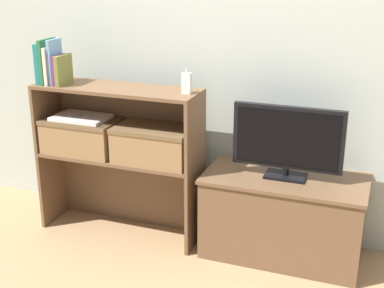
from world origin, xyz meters
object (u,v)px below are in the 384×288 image
book_skyblue (55,62)px  storage_basket_right (154,143)px  book_teal (43,63)px  book_olive (64,70)px  book_forest (48,61)px  laptop (81,117)px  storage_basket_left (82,134)px  tv_stand (283,216)px  baby_monitor (187,83)px  tv (288,140)px  book_plum (59,70)px  book_ivory (52,65)px

book_skyblue → storage_basket_right: 0.74m
book_teal → book_olive: book_teal is taller
book_teal → book_forest: (0.03, 0.00, 0.01)m
book_skyblue → laptop: bearing=14.3°
storage_basket_right → laptop: 0.48m
book_olive → storage_basket_left: size_ratio=0.38×
tv_stand → storage_basket_left: bearing=-176.3°
tv_stand → baby_monitor: (-0.55, -0.06, 0.73)m
tv_stand → book_teal: 1.63m
book_forest → book_skyblue: 0.05m
tv_stand → storage_basket_left: storage_basket_left is taller
tv → baby_monitor: 0.62m
tv → storage_basket_left: (-1.21, -0.08, -0.08)m
laptop → book_olive: bearing=-156.5°
book_teal → tv_stand: bearing=4.4°
storage_basket_right → laptop: size_ratio=1.39×
storage_basket_left → tv: bearing=3.6°
tv_stand → storage_basket_left: 1.27m
book_teal → book_forest: 0.03m
book_plum → book_olive: (0.03, -0.00, 0.00)m
book_olive → baby_monitor: 0.74m
book_forest → book_skyblue: bearing=-0.0°
tv_stand → book_skyblue: book_skyblue is taller
book_forest → storage_basket_left: 0.47m
book_forest → book_olive: size_ratio=1.50×
book_forest → book_olive: book_forest is taller
book_olive → storage_basket_right: book_olive is taller
book_teal → laptop: size_ratio=0.72×
book_teal → book_olive: size_ratio=1.35×
book_ivory → laptop: size_ratio=0.67×
tv → book_ivory: 1.41m
book_olive → tv_stand: bearing=4.9°
baby_monitor → storage_basket_right: baby_monitor is taller
tv_stand → baby_monitor: baby_monitor is taller
book_ivory → book_teal: bearing=180.0°
book_skyblue → book_olive: book_skyblue is taller
book_olive → laptop: 0.30m
storage_basket_left → laptop: size_ratio=1.39×
book_ivory → book_plum: 0.05m
storage_basket_left → storage_basket_right: same height
book_ivory → book_plum: size_ratio=1.27×
tv → book_olive: (-1.29, -0.11, 0.31)m
tv → book_skyblue: book_skyblue is taller
tv_stand → book_teal: size_ratio=3.79×
book_skyblue → book_olive: 0.07m
book_plum → laptop: size_ratio=0.53×
book_ivory → tv: bearing=4.6°
book_ivory → storage_basket_right: book_ivory is taller
book_teal → laptop: (0.21, 0.03, -0.32)m
baby_monitor → book_forest: bearing=-176.8°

